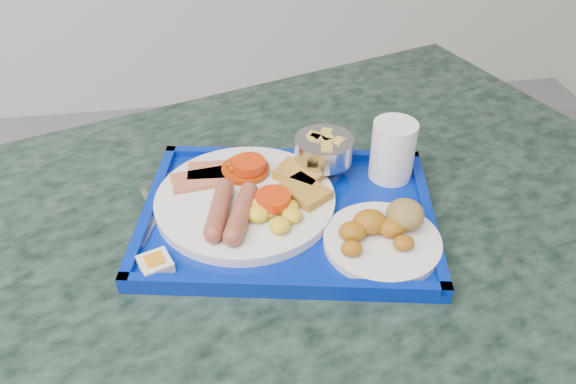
# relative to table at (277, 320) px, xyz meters

# --- Properties ---
(table) EXTENTS (1.55, 1.27, 0.84)m
(table) POSITION_rel_table_xyz_m (0.00, 0.00, 0.00)
(table) COLOR gray
(table) RESTS_ON floor
(tray) EXTENTS (0.49, 0.40, 0.03)m
(tray) POSITION_rel_table_xyz_m (0.02, 0.02, 0.22)
(tray) COLOR #031E97
(tray) RESTS_ON table
(main_plate) EXTENTS (0.28, 0.28, 0.04)m
(main_plate) POSITION_rel_table_xyz_m (-0.03, 0.04, 0.24)
(main_plate) COLOR white
(main_plate) RESTS_ON tray
(bread_plate) EXTENTS (0.17, 0.17, 0.06)m
(bread_plate) POSITION_rel_table_xyz_m (0.15, -0.07, 0.25)
(bread_plate) COLOR white
(bread_plate) RESTS_ON tray
(fruit_bowl) EXTENTS (0.10, 0.10, 0.07)m
(fruit_bowl) POSITION_rel_table_xyz_m (0.10, 0.11, 0.27)
(fruit_bowl) COLOR #B6B5B8
(fruit_bowl) RESTS_ON tray
(juice_cup) EXTENTS (0.07, 0.07, 0.10)m
(juice_cup) POSITION_rel_table_xyz_m (0.20, 0.09, 0.28)
(juice_cup) COLOR white
(juice_cup) RESTS_ON tray
(spoon) EXTENTS (0.07, 0.16, 0.01)m
(spoon) POSITION_rel_table_xyz_m (-0.16, 0.10, 0.23)
(spoon) COLOR #B6B5B8
(spoon) RESTS_ON tray
(knife) EXTENTS (0.06, 0.18, 0.00)m
(knife) POSITION_rel_table_xyz_m (-0.17, 0.05, 0.23)
(knife) COLOR #B6B5B8
(knife) RESTS_ON tray
(jam_packet) EXTENTS (0.05, 0.05, 0.02)m
(jam_packet) POSITION_rel_table_xyz_m (-0.17, -0.07, 0.24)
(jam_packet) COLOR silver
(jam_packet) RESTS_ON tray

